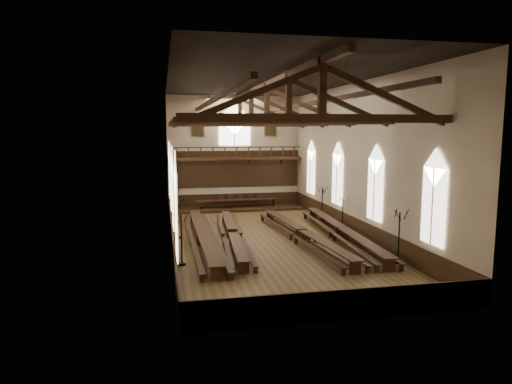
% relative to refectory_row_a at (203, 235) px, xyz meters
% --- Properties ---
extents(ground, '(26.00, 26.00, 0.00)m').
position_rel_refectory_row_a_xyz_m(ground, '(4.12, 0.48, -0.59)').
color(ground, brown).
rests_on(ground, ground).
extents(room_walls, '(26.00, 26.00, 26.00)m').
position_rel_refectory_row_a_xyz_m(room_walls, '(4.12, 0.48, 5.87)').
color(room_walls, beige).
rests_on(room_walls, ground).
extents(wainscot_band, '(12.00, 26.00, 1.20)m').
position_rel_refectory_row_a_xyz_m(wainscot_band, '(4.12, 0.48, 0.01)').
color(wainscot_band, '#33210F').
rests_on(wainscot_band, ground).
extents(side_windows, '(11.85, 19.80, 4.50)m').
position_rel_refectory_row_a_xyz_m(side_windows, '(4.12, 0.48, 3.15)').
color(side_windows, silver).
rests_on(side_windows, room_walls).
extents(end_window, '(2.80, 0.12, 3.80)m').
position_rel_refectory_row_a_xyz_m(end_window, '(4.12, 13.38, 6.63)').
color(end_window, white).
rests_on(end_window, room_walls).
extents(minstrels_gallery, '(11.80, 1.24, 3.70)m').
position_rel_refectory_row_a_xyz_m(minstrels_gallery, '(4.12, 13.14, 3.32)').
color(minstrels_gallery, '#382012').
rests_on(minstrels_gallery, room_walls).
extents(portraits, '(7.75, 0.09, 1.45)m').
position_rel_refectory_row_a_xyz_m(portraits, '(4.12, 13.38, 6.51)').
color(portraits, brown).
rests_on(portraits, room_walls).
extents(roof_trusses, '(11.70, 25.70, 2.80)m').
position_rel_refectory_row_a_xyz_m(roof_trusses, '(4.12, 0.48, 7.62)').
color(roof_trusses, '#382012').
rests_on(roof_trusses, room_walls).
extents(refectory_row_a, '(1.66, 14.96, 0.81)m').
position_rel_refectory_row_a_xyz_m(refectory_row_a, '(0.00, 0.00, 0.00)').
color(refectory_row_a, '#382012').
rests_on(refectory_row_a, ground).
extents(refectory_row_b, '(1.85, 13.91, 0.69)m').
position_rel_refectory_row_a_xyz_m(refectory_row_b, '(1.93, 0.33, -0.09)').
color(refectory_row_b, '#382012').
rests_on(refectory_row_b, ground).
extents(refectory_row_c, '(2.02, 14.59, 0.76)m').
position_rel_refectory_row_a_xyz_m(refectory_row_c, '(6.22, -0.55, -0.04)').
color(refectory_row_c, '#382012').
rests_on(refectory_row_c, ground).
extents(refectory_row_d, '(2.01, 14.75, 0.78)m').
position_rel_refectory_row_a_xyz_m(refectory_row_d, '(8.92, -0.45, -0.02)').
color(refectory_row_d, '#382012').
rests_on(refectory_row_d, ground).
extents(dais, '(11.40, 3.11, 0.21)m').
position_rel_refectory_row_a_xyz_m(dais, '(4.06, 11.88, -0.49)').
color(dais, '#33210F').
rests_on(dais, ground).
extents(high_table, '(7.33, 1.15, 0.68)m').
position_rel_refectory_row_a_xyz_m(high_table, '(4.06, 11.88, 0.20)').
color(high_table, '#382012').
rests_on(high_table, dais).
extents(high_chairs, '(5.03, 0.53, 1.10)m').
position_rel_refectory_row_a_xyz_m(high_chairs, '(4.06, 12.61, 0.21)').
color(high_chairs, '#382012').
rests_on(high_chairs, dais).
extents(candelabrum_left_near, '(0.82, 0.85, 2.83)m').
position_rel_refectory_row_a_xyz_m(candelabrum_left_near, '(-1.43, -4.22, 0.27)').
color(candelabrum_left_near, black).
rests_on(candelabrum_left_near, ground).
extents(candelabrum_left_mid, '(0.74, 0.79, 2.59)m').
position_rel_refectory_row_a_xyz_m(candelabrum_left_mid, '(-1.43, 1.88, 0.20)').
color(candelabrum_left_mid, black).
rests_on(candelabrum_left_mid, ground).
extents(candelabrum_left_far, '(0.81, 0.88, 2.87)m').
position_rel_refectory_row_a_xyz_m(candelabrum_left_far, '(-1.43, 6.33, 0.28)').
color(candelabrum_left_far, black).
rests_on(candelabrum_left_far, ground).
extents(candelabrum_right_near, '(0.86, 0.84, 2.88)m').
position_rel_refectory_row_a_xyz_m(candelabrum_right_near, '(9.67, -6.16, 0.28)').
color(candelabrum_right_near, black).
rests_on(candelabrum_right_near, ground).
extents(candelabrum_right_mid, '(0.67, 0.75, 2.46)m').
position_rel_refectory_row_a_xyz_m(candelabrum_right_mid, '(9.67, 1.46, 0.16)').
color(candelabrum_right_mid, black).
rests_on(candelabrum_right_mid, ground).
extents(candelabrum_right_far, '(0.79, 0.77, 2.65)m').
position_rel_refectory_row_a_xyz_m(candelabrum_right_far, '(9.67, 5.54, 0.21)').
color(candelabrum_right_far, black).
rests_on(candelabrum_right_far, ground).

